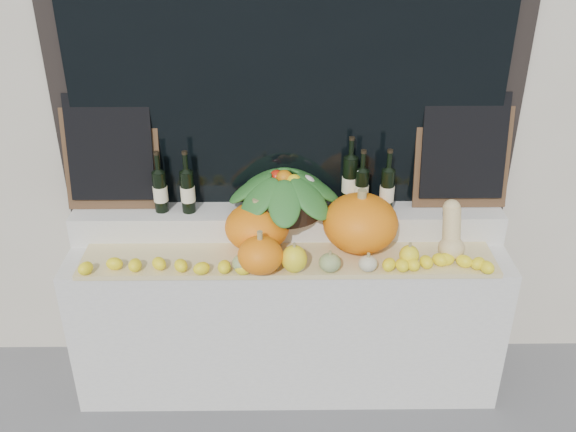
{
  "coord_description": "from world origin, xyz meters",
  "views": [
    {
      "loc": [
        -0.03,
        -1.36,
        2.65
      ],
      "look_at": [
        0.0,
        1.45,
        1.12
      ],
      "focal_mm": 40.0,
      "sensor_mm": 36.0,
      "label": 1
    }
  ],
  "objects_px": {
    "butternut_squash": "(452,234)",
    "wine_bottle_tall": "(350,182)",
    "pumpkin_right": "(360,223)",
    "pumpkin_left": "(257,227)",
    "produce_bowl": "(284,191)"
  },
  "relations": [
    {
      "from": "butternut_squash",
      "to": "produce_bowl",
      "type": "height_order",
      "value": "produce_bowl"
    },
    {
      "from": "butternut_squash",
      "to": "pumpkin_left",
      "type": "bearing_deg",
      "value": 174.62
    },
    {
      "from": "pumpkin_right",
      "to": "produce_bowl",
      "type": "distance_m",
      "value": 0.43
    },
    {
      "from": "pumpkin_left",
      "to": "butternut_squash",
      "type": "relative_size",
      "value": 1.17
    },
    {
      "from": "pumpkin_left",
      "to": "pumpkin_right",
      "type": "xyz_separation_m",
      "value": [
        0.53,
        -0.02,
        0.03
      ]
    },
    {
      "from": "produce_bowl",
      "to": "wine_bottle_tall",
      "type": "xyz_separation_m",
      "value": [
        0.35,
        0.05,
        0.03
      ]
    },
    {
      "from": "pumpkin_left",
      "to": "wine_bottle_tall",
      "type": "distance_m",
      "value": 0.55
    },
    {
      "from": "butternut_squash",
      "to": "wine_bottle_tall",
      "type": "bearing_deg",
      "value": 149.88
    },
    {
      "from": "pumpkin_left",
      "to": "butternut_squash",
      "type": "distance_m",
      "value": 0.99
    },
    {
      "from": "pumpkin_left",
      "to": "produce_bowl",
      "type": "bearing_deg",
      "value": 46.16
    },
    {
      "from": "produce_bowl",
      "to": "wine_bottle_tall",
      "type": "distance_m",
      "value": 0.35
    },
    {
      "from": "produce_bowl",
      "to": "wine_bottle_tall",
      "type": "height_order",
      "value": "wine_bottle_tall"
    },
    {
      "from": "pumpkin_right",
      "to": "butternut_squash",
      "type": "height_order",
      "value": "pumpkin_right"
    },
    {
      "from": "pumpkin_right",
      "to": "pumpkin_left",
      "type": "bearing_deg",
      "value": 178.05
    },
    {
      "from": "wine_bottle_tall",
      "to": "pumpkin_right",
      "type": "bearing_deg",
      "value": -79.21
    }
  ]
}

